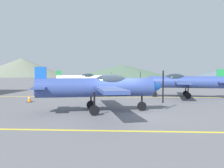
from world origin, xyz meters
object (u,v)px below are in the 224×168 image
airplane_near (101,87)px  car_sedan (198,82)px  traffic_cone_side (29,98)px  airplane_mid (181,82)px  airplane_far (84,79)px

airplane_near → car_sedan: bearing=62.0°
airplane_near → traffic_cone_side: bearing=145.4°
car_sedan → traffic_cone_side: bearing=-133.0°
car_sedan → traffic_cone_side: (-19.45, -20.88, -0.56)m
airplane_near → car_sedan: (13.34, 25.11, -0.64)m
airplane_mid → airplane_far: size_ratio=1.00×
airplane_near → airplane_far: (-4.42, 18.42, 0.00)m
airplane_mid → airplane_far: bearing=138.2°
airplane_near → airplane_mid: (6.66, 8.50, 0.00)m
traffic_cone_side → car_sedan: bearing=47.0°
airplane_far → car_sedan: (17.76, 6.69, -0.64)m
airplane_mid → car_sedan: size_ratio=1.90×
car_sedan → traffic_cone_side: size_ratio=7.86×
traffic_cone_side → airplane_mid: bearing=18.5°
car_sedan → airplane_mid: bearing=-111.9°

